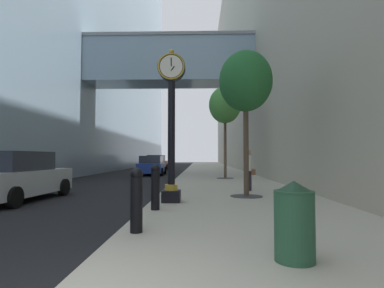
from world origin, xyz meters
The scene contains 15 objects.
ground_plane centered at (0.00, 27.00, 0.00)m, with size 110.00×110.00×0.00m, color black.
sidewalk_right centered at (2.83, 30.00, 0.07)m, with size 5.65×80.00×0.14m, color #ADA593.
building_block_right centered at (10.15, 30.00, 15.41)m, with size 9.00×80.00×30.82m.
street_clock centered at (0.65, 7.05, 2.71)m, with size 0.84×0.55×4.67m.
bollard_nearest centered at (0.37, 3.26, 0.75)m, with size 0.23×0.23×1.17m.
bollard_second centered at (0.37, 5.67, 0.75)m, with size 0.23×0.23×1.17m.
bollard_fourth centered at (0.37, 10.48, 0.75)m, with size 0.23×0.23×1.17m.
street_tree_near centered at (3.11, 8.43, 4.09)m, with size 1.85×1.85×5.06m.
street_tree_mid_near centered at (3.11, 17.41, 4.75)m, with size 2.04×2.04×5.83m.
trash_bin centered at (2.76, 1.76, 0.68)m, with size 0.53×0.53×1.05m.
pedestrian_walking centered at (3.46, 10.27, 1.02)m, with size 0.52×0.44×1.68m.
car_red_near centered at (-3.15, 31.10, 0.81)m, with size 2.13×4.37×1.67m.
car_silver_mid centered at (-4.71, 8.13, 0.82)m, with size 2.08×4.57×1.68m.
car_white_far centered at (-4.41, 38.46, 0.82)m, with size 1.97×4.06×1.71m.
car_blue_trailing centered at (-2.43, 23.09, 0.77)m, with size 2.18×4.29×1.57m.
Camera 1 is at (1.52, -2.41, 1.51)m, focal length 29.30 mm.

